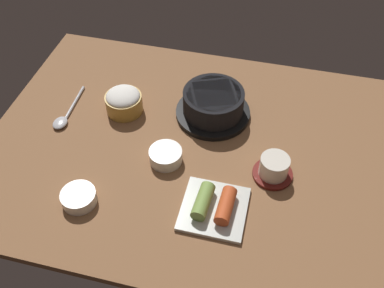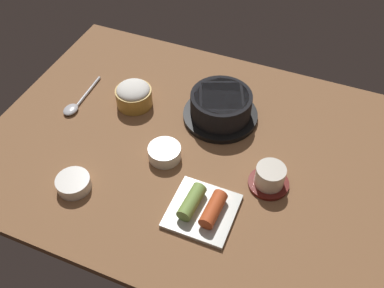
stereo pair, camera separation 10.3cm
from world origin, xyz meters
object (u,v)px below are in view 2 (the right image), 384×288
Objects in this scene: rice_bowl at (134,95)px; banchan_cup_center at (165,152)px; kimchi_plate at (202,208)px; spoon at (76,104)px; stone_pot at (221,107)px; tea_cup_with_saucer at (270,177)px; side_bowl_near at (73,183)px.

banchan_cup_center is at bearing -42.44° from rice_bowl.
rice_bowl is at bearing 139.43° from kimchi_plate.
spoon is at bearing 157.17° from kimchi_plate.
banchan_cup_center is 30.88cm from spoon.
stone_pot is 1.14× the size of spoon.
tea_cup_with_saucer is 55.85cm from spoon.
rice_bowl is 43.03cm from tea_cup_with_saucer.
stone_pot is 2.52× the size of side_bowl_near.
banchan_cup_center is at bearing 46.29° from side_bowl_near.
rice_bowl reaches higher than kimchi_plate.
side_bowl_near is (-23.11, -34.34, -2.18)cm from stone_pot.
tea_cup_with_saucer is 25.61cm from banchan_cup_center.
side_bowl_near is at bearing -156.63° from tea_cup_with_saucer.
spoon is (-29.97, 7.35, -1.15)cm from banchan_cup_center.
rice_bowl is at bearing 137.56° from banchan_cup_center.
side_bowl_near is (0.20, -30.33, -1.80)cm from rice_bowl.
kimchi_plate reaches higher than spoon.
kimchi_plate is 1.81× the size of side_bowl_near.
rice_bowl is at bearing 90.39° from side_bowl_near.
stone_pot is at bearing 136.90° from tea_cup_with_saucer.
tea_cup_with_saucer reaches higher than side_bowl_near.
stone_pot is 41.45cm from side_bowl_near.
rice_bowl is 16.20cm from spoon.
rice_bowl is 0.69× the size of kimchi_plate.
stone_pot is 2.47× the size of banchan_cup_center.
tea_cup_with_saucer is at bearing -43.10° from stone_pot.
stone_pot is 19.93cm from banchan_cup_center.
kimchi_plate is at bearing -77.65° from stone_pot.
stone_pot is at bearing 9.77° from rice_bowl.
tea_cup_with_saucer is at bearing 23.37° from side_bowl_near.
rice_bowl is 21.17cm from banchan_cup_center.
side_bowl_near is at bearing -123.94° from stone_pot.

